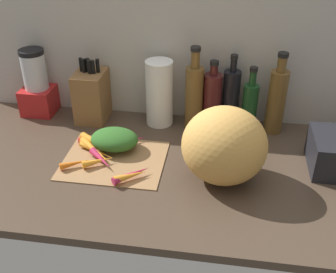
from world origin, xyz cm
name	(u,v)px	position (x,y,z in cm)	size (l,w,h in cm)	color
ground_plane	(164,167)	(0.00, 0.00, -1.50)	(170.00, 80.00, 3.00)	#47382B
wall_back	(179,47)	(0.00, 38.50, 30.00)	(170.00, 3.00, 60.00)	#BCB7AD
cutting_board	(114,160)	(-18.11, -0.69, 0.40)	(36.28, 29.69, 0.80)	#997047
carrot_0	(101,159)	(-22.17, -3.22, 2.16)	(2.73, 2.73, 12.84)	#B2264C
carrot_1	(97,151)	(-25.20, 1.82, 1.83)	(2.07, 2.07, 16.60)	orange
carrot_2	(130,176)	(-9.50, -11.45, 2.21)	(2.81, 2.81, 11.61)	orange
carrot_3	(131,141)	(-14.50, 10.36, 1.81)	(2.02, 2.02, 12.95)	#B2264C
carrot_4	(91,138)	(-29.95, 10.18, 1.90)	(2.21, 2.21, 10.33)	red
carrot_5	(132,174)	(-9.33, -10.61, 2.16)	(2.72, 2.72, 13.94)	#B2264C
carrot_6	(75,163)	(-30.53, -7.05, 1.96)	(2.33, 2.33, 10.49)	orange
carrot_7	(98,144)	(-25.73, 5.65, 2.53)	(3.47, 3.47, 17.60)	orange
carrot_8	(95,150)	(-25.86, 1.51, 2.35)	(3.11, 3.11, 17.22)	orange
carrot_9	(98,161)	(-22.81, -4.82, 2.11)	(2.61, 2.61, 11.18)	orange
carrot_greens_pile	(114,139)	(-19.63, 6.46, 4.57)	(17.82, 13.70, 7.54)	#2D6023
winter_squash	(224,146)	(20.70, -5.35, 13.20)	(27.90, 25.28, 26.40)	gold
knife_block	(92,95)	(-34.90, 28.78, 10.78)	(11.98, 15.53, 26.48)	brown
blender_appliance	(37,86)	(-59.57, 31.12, 12.18)	(13.39, 13.39, 28.33)	red
paper_towel_roll	(159,93)	(-6.57, 29.50, 13.56)	(10.96, 10.96, 27.11)	white
bottle_0	(194,96)	(7.56, 28.24, 14.11)	(7.20, 7.20, 34.13)	brown
bottle_1	(212,100)	(14.73, 29.53, 12.03)	(7.37, 7.37, 28.54)	#471919
bottle_2	(231,98)	(22.03, 31.71, 12.52)	(6.86, 6.86, 30.54)	black
bottle_3	(250,106)	(29.60, 29.47, 10.72)	(6.10, 6.10, 26.89)	#19421E
bottle_4	(277,100)	(39.59, 29.71, 13.96)	(7.21, 7.21, 33.04)	brown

